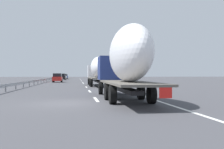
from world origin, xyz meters
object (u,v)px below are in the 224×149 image
Objects in this scene: car_black_suv at (62,77)px; road_sign at (105,72)px; truck_trailing at (125,60)px; car_blue_sedan at (65,76)px; car_red_compact at (58,78)px; car_white_van at (64,76)px; truck_lead at (98,69)px.

car_black_suv is 1.30× the size of road_sign.
truck_trailing reaches higher than road_sign.
car_blue_sedan is (88.50, 7.39, -1.62)m from truck_trailing.
road_sign is (0.55, -10.12, 1.32)m from car_red_compact.
truck_trailing is at bearing -174.49° from car_white_van.
car_black_suv is at bearing -179.94° from car_white_van.
car_red_compact reaches higher than car_blue_sedan.
car_black_suv is at bearing 0.45° from car_red_compact.
road_sign is at bearing -86.88° from car_red_compact.
car_blue_sedan is at bearing 0.44° from car_red_compact.
car_black_suv is (62.42, 7.20, -1.58)m from truck_trailing.
car_red_compact is at bearing -179.69° from car_white_van.
truck_trailing is 75.17m from car_white_van.
truck_trailing reaches higher than car_white_van.
truck_trailing is 40.26m from car_red_compact.
truck_lead is 67.81m from car_blue_sedan.
car_white_van is (12.38, 0.01, -0.01)m from car_black_suv.
car_black_suv reaches higher than car_blue_sedan.
truck_lead reaches higher than car_blue_sedan.
car_white_van is at bearing 0.31° from car_red_compact.
road_sign is at bearing -155.18° from car_black_suv.
truck_lead is at bearing -159.23° from car_red_compact.
road_sign reaches higher than car_white_van.
truck_lead is 41.96m from car_black_suv.
road_sign is at bearing -9.24° from truck_lead.
car_black_suv is at bearing -179.57° from car_blue_sedan.
truck_lead is at bearing -0.00° from truck_trailing.
road_sign is (19.06, -3.10, -0.11)m from truck_lead.
car_white_van reaches higher than car_red_compact.
truck_trailing is 2.83× the size of car_red_compact.
road_sign reaches higher than car_blue_sedan.
car_red_compact is at bearing 93.12° from road_sign.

